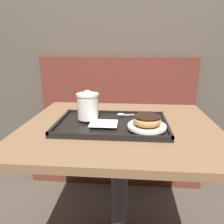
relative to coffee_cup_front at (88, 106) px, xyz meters
The scene contains 9 objects.
wall_behind 1.17m from the coffee_cup_front, 82.59° to the left, with size 8.00×0.05×2.40m.
booth_bench 1.01m from the coffee_cup_front, 85.27° to the left, with size 1.37×0.44×1.00m.
cafe_table 0.30m from the coffee_cup_front, ahead, with size 0.86×0.75×0.75m.
serving_tray 0.13m from the coffee_cup_front, 10.69° to the right, with size 0.48×0.32×0.02m.
napkin_paper 0.11m from the coffee_cup_front, 37.67° to the right, with size 0.12×0.10×0.00m.
coffee_cup_front is the anchor object (origin of this frame).
plate_with_chocolate_donut 0.28m from the coffee_cup_front, 19.85° to the right, with size 0.16×0.16×0.01m.
donut_chocolate_glazed 0.27m from the coffee_cup_front, 19.85° to the right, with size 0.11×0.11×0.04m.
spoon 0.19m from the coffee_cup_front, 20.97° to the left, with size 0.16×0.05×0.01m.
Camera 1 is at (0.04, -0.92, 1.08)m, focal length 35.00 mm.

